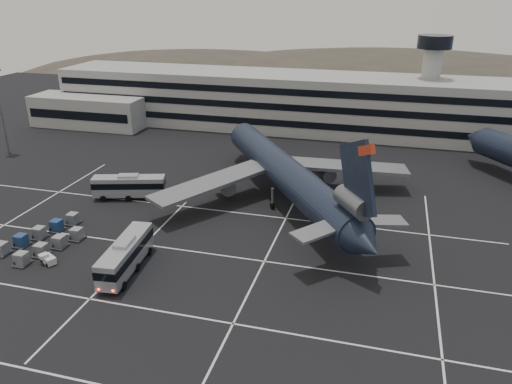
# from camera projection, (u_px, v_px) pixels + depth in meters

# --- Properties ---
(ground) EXTENTS (260.00, 260.00, 0.00)m
(ground) POSITION_uv_depth(u_px,v_px,m) (171.00, 264.00, 67.03)
(ground) COLOR black
(ground) RESTS_ON ground
(lane_markings) EXTENTS (90.00, 55.62, 0.01)m
(lane_markings) POSITION_uv_depth(u_px,v_px,m) (179.00, 262.00, 67.45)
(lane_markings) COLOR silver
(lane_markings) RESTS_ON ground
(terminal) EXTENTS (125.00, 26.00, 24.00)m
(terminal) POSITION_uv_depth(u_px,v_px,m) (273.00, 102.00, 128.48)
(terminal) COLOR gray
(terminal) RESTS_ON ground
(hills) EXTENTS (352.00, 180.00, 44.00)m
(hills) POSITION_uv_depth(u_px,v_px,m) (371.00, 100.00, 218.78)
(hills) COLOR #38332B
(hills) RESTS_ON ground
(trijet_main) EXTENTS (40.53, 50.65, 18.08)m
(trijet_main) POSITION_uv_depth(u_px,v_px,m) (287.00, 174.00, 83.86)
(trijet_main) COLOR black
(trijet_main) RESTS_ON ground
(bus_near) EXTENTS (4.18, 12.82, 4.45)m
(bus_near) POSITION_uv_depth(u_px,v_px,m) (126.00, 254.00, 64.68)
(bus_near) COLOR #989AA0
(bus_near) RESTS_ON ground
(bus_far) EXTENTS (12.74, 6.31, 4.40)m
(bus_far) POSITION_uv_depth(u_px,v_px,m) (129.00, 185.00, 86.84)
(bus_far) COLOR #989AA0
(bus_far) RESTS_ON ground
(tug_b) EXTENTS (2.65, 2.30, 1.47)m
(tug_b) POSITION_uv_depth(u_px,v_px,m) (49.00, 259.00, 66.93)
(tug_b) COLOR silver
(tug_b) RESTS_ON ground
(uld_cluster) EXTENTS (9.95, 15.24, 1.80)m
(uld_cluster) POSITION_uv_depth(u_px,v_px,m) (44.00, 239.00, 71.89)
(uld_cluster) COLOR #2D2D30
(uld_cluster) RESTS_ON ground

